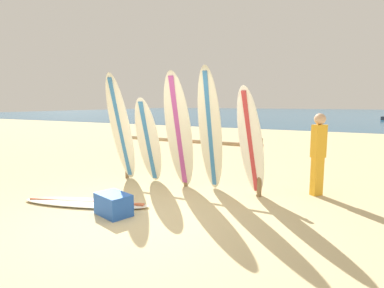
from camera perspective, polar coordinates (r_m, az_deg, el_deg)
The scene contains 11 objects.
ground_plane at distance 5.18m, azimuth -10.13°, elevation -13.55°, with size 120.00×120.00×0.00m, color #CCB784.
ocean_water at distance 61.89m, azimuth 25.04°, elevation 5.15°, with size 120.00×80.00×0.01m, color #1E5984.
surfboard_rack at distance 6.86m, azimuth -1.17°, elevation -1.48°, with size 3.44×0.09×1.17m.
surfboard_leaning_far_left at distance 7.34m, azimuth -12.95°, elevation 2.71°, with size 0.64×0.96×2.52m.
surfboard_leaning_left at distance 7.02m, azimuth -8.01°, elevation 0.42°, with size 0.68×0.94×1.98m.
surfboard_leaning_center_left at distance 6.48m, azimuth -2.44°, elevation 2.19°, with size 0.64×0.83×2.49m.
surfboard_leaning_center at distance 6.23m, azimuth 3.39°, elevation 2.26°, with size 0.60×0.98×2.56m.
surfboard_leaning_center_right at distance 5.94m, azimuth 10.80°, elevation 0.02°, with size 0.53×0.97×2.18m.
surfboard_lying_on_sand at distance 6.11m, azimuth -18.97°, elevation -10.18°, with size 2.47×1.24×0.08m.
beachgoer_standing at distance 6.66m, azimuth 22.21°, elevation -1.15°, with size 0.30×0.31×1.65m.
cooler_box at distance 5.41m, azimuth -14.25°, elevation -10.71°, with size 0.60×0.40×0.36m, color blue.
Camera 1 is at (2.99, -3.79, 1.85)m, focal length 28.99 mm.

